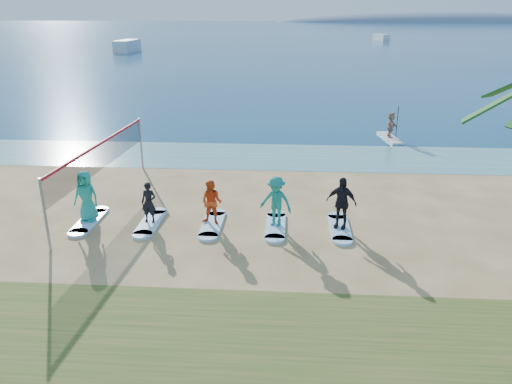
# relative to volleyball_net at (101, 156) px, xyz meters

# --- Properties ---
(ground) EXTENTS (600.00, 600.00, 0.00)m
(ground) POSITION_rel_volleyball_net_xyz_m (5.17, -3.49, -1.90)
(ground) COLOR tan
(ground) RESTS_ON ground
(shallow_water) EXTENTS (600.00, 600.00, 0.00)m
(shallow_water) POSITION_rel_volleyball_net_xyz_m (5.17, 7.01, -1.90)
(shallow_water) COLOR teal
(shallow_water) RESTS_ON ground
(ocean) EXTENTS (600.00, 600.00, 0.00)m
(ocean) POSITION_rel_volleyball_net_xyz_m (5.17, 156.51, -1.90)
(ocean) COLOR navy
(ocean) RESTS_ON ground
(island_ridge) EXTENTS (220.00, 56.00, 18.00)m
(island_ridge) POSITION_rel_volleyball_net_xyz_m (100.17, 296.51, -1.90)
(island_ridge) COLOR slate
(island_ridge) RESTS_ON ground
(volleyball_net) EXTENTS (0.58, 9.08, 2.50)m
(volleyball_net) POSITION_rel_volleyball_net_xyz_m (0.00, 0.00, 0.00)
(volleyball_net) COLOR gray
(volleyball_net) RESTS_ON ground
(paddleboard) EXTENTS (1.14, 3.07, 0.12)m
(paddleboard) POSITION_rel_volleyball_net_xyz_m (13.50, 11.30, -1.84)
(paddleboard) COLOR silver
(paddleboard) RESTS_ON ground
(paddleboarder) EXTENTS (0.50, 1.40, 1.49)m
(paddleboarder) POSITION_rel_volleyball_net_xyz_m (13.50, 11.30, -1.04)
(paddleboarder) COLOR tan
(paddleboarder) RESTS_ON paddleboard
(boat_offshore_a) EXTENTS (3.01, 7.55, 2.05)m
(boat_offshore_a) POSITION_rel_volleyball_net_xyz_m (-22.29, 73.57, -1.90)
(boat_offshore_a) COLOR silver
(boat_offshore_a) RESTS_ON ground
(boat_offshore_b) EXTENTS (3.35, 6.53, 1.41)m
(boat_offshore_b) POSITION_rel_volleyball_net_xyz_m (29.55, 112.23, -1.90)
(boat_offshore_b) COLOR silver
(boat_offshore_b) RESTS_ON ground
(surfboard_0) EXTENTS (0.70, 2.20, 0.09)m
(surfboard_0) POSITION_rel_volleyball_net_xyz_m (0.13, -2.14, -1.86)
(surfboard_0) COLOR #A4DAFF
(surfboard_0) RESTS_ON ground
(student_0) EXTENTS (0.98, 0.70, 1.88)m
(student_0) POSITION_rel_volleyball_net_xyz_m (0.13, -2.14, -0.87)
(student_0) COLOR teal
(student_0) RESTS_ON surfboard_0
(surfboard_1) EXTENTS (0.70, 2.20, 0.09)m
(surfboard_1) POSITION_rel_volleyball_net_xyz_m (2.42, -2.14, -1.86)
(surfboard_1) COLOR #A4DAFF
(surfboard_1) RESTS_ON ground
(student_1) EXTENTS (0.58, 0.42, 1.50)m
(student_1) POSITION_rel_volleyball_net_xyz_m (2.42, -2.14, -1.06)
(student_1) COLOR black
(student_1) RESTS_ON surfboard_1
(surfboard_2) EXTENTS (0.70, 2.20, 0.09)m
(surfboard_2) POSITION_rel_volleyball_net_xyz_m (4.72, -2.14, -1.86)
(surfboard_2) COLOR #A4DAFF
(surfboard_2) RESTS_ON ground
(student_2) EXTENTS (0.91, 0.78, 1.62)m
(student_2) POSITION_rel_volleyball_net_xyz_m (4.72, -2.14, -1.00)
(student_2) COLOR #D94716
(student_2) RESTS_ON surfboard_2
(surfboard_3) EXTENTS (0.70, 2.20, 0.09)m
(surfboard_3) POSITION_rel_volleyball_net_xyz_m (7.01, -2.14, -1.86)
(surfboard_3) COLOR #A4DAFF
(surfboard_3) RESTS_ON ground
(student_3) EXTENTS (1.35, 1.07, 1.84)m
(student_3) POSITION_rel_volleyball_net_xyz_m (7.01, -2.14, -0.90)
(student_3) COLOR #1B8476
(student_3) RESTS_ON surfboard_3
(surfboard_4) EXTENTS (0.70, 2.20, 0.09)m
(surfboard_4) POSITION_rel_volleyball_net_xyz_m (9.31, -2.14, -1.86)
(surfboard_4) COLOR #A4DAFF
(surfboard_4) RESTS_ON ground
(student_4) EXTENTS (1.18, 0.82, 1.86)m
(student_4) POSITION_rel_volleyball_net_xyz_m (9.31, -2.14, -0.88)
(student_4) COLOR black
(student_4) RESTS_ON surfboard_4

